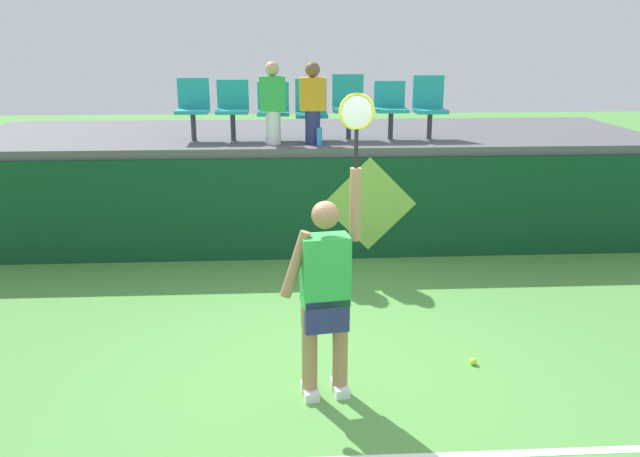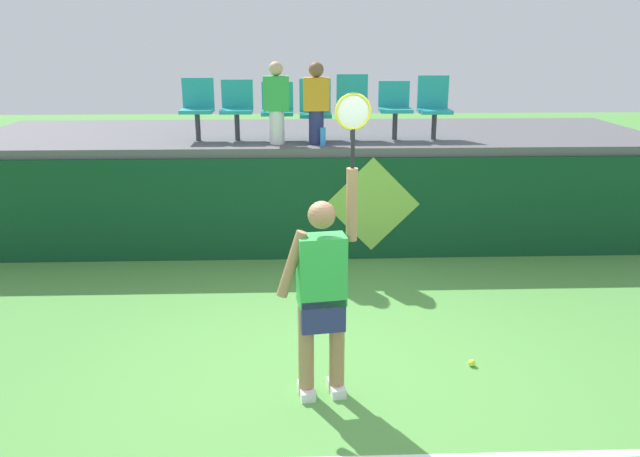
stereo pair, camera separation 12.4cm
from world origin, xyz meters
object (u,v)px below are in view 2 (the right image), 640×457
object	(u,v)px
stadium_chair_4	(353,103)
spectator_1	(316,102)
stadium_chair_5	(395,106)
tennis_ball	(472,363)
stadium_chair_0	(198,105)
stadium_chair_6	(434,104)
spectator_0	(276,102)
water_bottle	(323,137)
tennis_player	(322,290)
stadium_chair_3	(315,108)
stadium_chair_1	(237,106)
stadium_chair_2	(277,108)

from	to	relation	value
stadium_chair_4	spectator_1	world-z (taller)	spectator_1
stadium_chair_5	spectator_1	xyz separation A→B (m)	(-1.12, -0.42, 0.10)
tennis_ball	stadium_chair_0	xyz separation A→B (m)	(-2.96, 3.83, 1.95)
stadium_chair_6	spectator_0	bearing A→B (deg)	-169.64
water_bottle	spectator_0	size ratio (longest dim) A/B	0.22
tennis_player	tennis_ball	bearing A→B (deg)	16.62
stadium_chair_5	spectator_0	xyz separation A→B (m)	(-1.65, -0.39, 0.10)
spectator_0	tennis_ball	bearing A→B (deg)	-61.69
stadium_chair_4	spectator_0	xyz separation A→B (m)	(-1.05, -0.40, 0.07)
tennis_player	stadium_chair_4	size ratio (longest dim) A/B	2.82
stadium_chair_4	spectator_0	bearing A→B (deg)	-159.10
spectator_0	spectator_1	distance (m)	0.53
tennis_ball	stadium_chair_5	world-z (taller)	stadium_chair_5
stadium_chair_0	stadium_chair_6	distance (m)	3.31
stadium_chair_3	spectator_1	world-z (taller)	spectator_1
tennis_player	tennis_ball	world-z (taller)	tennis_player
stadium_chair_0	spectator_1	world-z (taller)	spectator_1
water_bottle	stadium_chair_3	xyz separation A→B (m)	(-0.08, 0.60, 0.32)
tennis_player	stadium_chair_3	world-z (taller)	tennis_player
stadium_chair_1	spectator_1	distance (m)	1.18
tennis_player	spectator_1	world-z (taller)	spectator_1
stadium_chair_2	spectator_1	xyz separation A→B (m)	(0.53, -0.43, 0.12)
stadium_chair_5	water_bottle	bearing A→B (deg)	-150.30
stadium_chair_3	tennis_ball	bearing A→B (deg)	-71.02
stadium_chair_5	spectator_1	distance (m)	1.20
tennis_ball	stadium_chair_1	bearing A→B (deg)	122.21
stadium_chair_4	stadium_chair_1	bearing A→B (deg)	-179.77
stadium_chair_0	stadium_chair_6	bearing A→B (deg)	0.08
tennis_ball	stadium_chair_0	distance (m)	5.22
water_bottle	stadium_chair_3	bearing A→B (deg)	97.58
stadium_chair_2	stadium_chair_5	xyz separation A→B (m)	(1.65, -0.00, 0.02)
stadium_chair_4	water_bottle	bearing A→B (deg)	-126.30
tennis_ball	stadium_chair_4	size ratio (longest dim) A/B	0.07
stadium_chair_4	spectator_0	world-z (taller)	spectator_0
water_bottle	spectator_0	xyz separation A→B (m)	(-0.61, 0.20, 0.44)
tennis_player	stadium_chair_3	distance (m)	4.37
stadium_chair_3	stadium_chair_6	world-z (taller)	stadium_chair_6
stadium_chair_2	stadium_chair_1	bearing A→B (deg)	179.99
stadium_chair_0	spectator_0	size ratio (longest dim) A/B	0.78
stadium_chair_5	spectator_1	size ratio (longest dim) A/B	0.74
stadium_chair_4	spectator_1	size ratio (longest dim) A/B	0.83
stadium_chair_1	stadium_chair_4	world-z (taller)	stadium_chair_4
stadium_chair_3	stadium_chair_4	distance (m)	0.52
stadium_chair_2	spectator_0	size ratio (longest dim) A/B	0.73
stadium_chair_2	spectator_0	distance (m)	0.41
water_bottle	stadium_chair_6	world-z (taller)	stadium_chair_6
stadium_chair_6	water_bottle	bearing A→B (deg)	-159.28
tennis_player	stadium_chair_4	world-z (taller)	tennis_player
tennis_player	stadium_chair_4	bearing A→B (deg)	82.05
stadium_chair_3	stadium_chair_1	bearing A→B (deg)	-179.55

